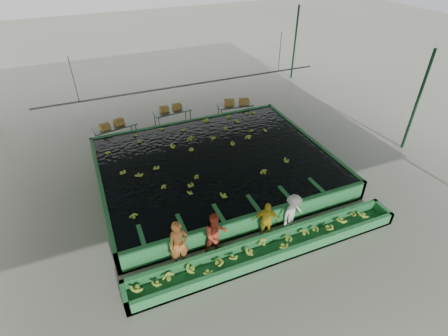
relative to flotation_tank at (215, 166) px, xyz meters
name	(u,v)px	position (x,y,z in m)	size (l,w,h in m)	color
ground	(229,193)	(0.00, -1.50, -0.45)	(80.00, 80.00, 0.00)	gray
shed_roof	(230,80)	(0.00, -1.50, 4.55)	(20.00, 22.00, 0.04)	gray
shed_posts	(229,143)	(0.00, -1.50, 2.05)	(20.00, 22.00, 5.00)	black
flotation_tank	(215,166)	(0.00, 0.00, 0.00)	(10.00, 8.00, 0.90)	#267538
tank_water	(215,159)	(0.00, 0.00, 0.40)	(9.70, 7.70, 0.00)	black
sorting_trough	(270,249)	(0.00, -5.10, -0.20)	(10.00, 1.00, 0.50)	#267538
cableway_rail	(188,85)	(0.00, 3.50, 2.55)	(0.08, 0.08, 14.00)	#59605B
rail_hanger_left	(74,80)	(-5.00, 3.50, 3.55)	(0.04, 0.04, 2.00)	#59605B
rail_hanger_right	(280,52)	(5.00, 3.50, 3.55)	(0.04, 0.04, 2.00)	#59605B
worker_a	(179,245)	(-2.97, -4.30, 0.46)	(0.67, 0.44, 1.83)	#C46E2F
worker_b	(216,235)	(-1.68, -4.30, 0.41)	(0.84, 0.65, 1.73)	#AD3921
worker_c	(266,221)	(0.24, -4.30, 0.34)	(0.93, 0.38, 1.58)	gold
worker_d	(293,213)	(1.34, -4.30, 0.33)	(1.01, 0.58, 1.56)	silver
packing_table_left	(116,134)	(-3.68, 4.66, 0.04)	(2.13, 0.85, 0.97)	#59605B
packing_table_mid	(173,118)	(-0.47, 5.30, 0.02)	(2.06, 0.82, 0.94)	#59605B
packing_table_right	(235,112)	(3.09, 4.71, 0.01)	(2.02, 0.81, 0.92)	#59605B
box_stack_left	(112,127)	(-3.79, 4.60, 0.52)	(1.24, 0.34, 0.27)	olive
box_stack_mid	(171,110)	(-0.52, 5.39, 0.49)	(1.22, 0.34, 0.26)	olive
box_stack_right	(237,104)	(3.17, 4.68, 0.47)	(1.39, 0.39, 0.30)	olive
floating_bananas	(209,150)	(0.00, 0.80, 0.40)	(8.61, 5.87, 0.12)	#8FB031
trough_bananas	(271,246)	(0.00, -5.10, -0.05)	(9.68, 0.65, 0.13)	#8FB031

